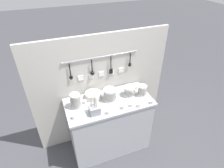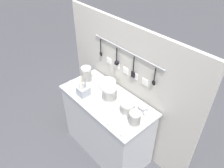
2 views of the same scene
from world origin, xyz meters
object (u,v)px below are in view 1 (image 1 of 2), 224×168
object	(u,v)px
cup_edge_far	(73,100)
cup_edge_near	(131,105)
bowl_stack_short_front	(142,91)
bowl_stack_wide_centre	(75,101)
cup_centre	(108,112)
plate_stack	(93,95)
bowl_stack_tall_left	(130,91)
cup_beside_plates	(139,105)
cup_front_right	(123,107)
bowl_stack_back_corner	(110,95)
cup_back_left	(74,117)
cup_back_right	(85,102)
cup_by_caddy	(152,102)
steel_mixing_bowl	(130,86)
cutlery_caddy	(95,110)
cup_mid_row	(136,87)

from	to	relation	value
cup_edge_far	cup_edge_near	world-z (taller)	same
bowl_stack_short_front	cup_edge_near	size ratio (longest dim) A/B	3.37
bowl_stack_wide_centre	cup_centre	xyz separation A→B (m)	(0.32, -0.25, -0.08)
plate_stack	cup_edge_far	size ratio (longest dim) A/B	4.58
bowl_stack_tall_left	cup_beside_plates	distance (m)	0.25
cup_front_right	cup_edge_near	xyz separation A→B (m)	(0.11, 0.00, 0.00)
cup_centre	cup_beside_plates	world-z (taller)	same
plate_stack	bowl_stack_short_front	bearing A→B (deg)	-16.51
bowl_stack_back_corner	cup_front_right	distance (m)	0.24
bowl_stack_tall_left	cup_front_right	bearing A→B (deg)	-131.76
cup_back_left	cup_back_right	xyz separation A→B (m)	(0.19, 0.22, 0.00)
bowl_stack_tall_left	cup_by_caddy	xyz separation A→B (m)	(0.19, -0.25, -0.05)
steel_mixing_bowl	cutlery_caddy	size ratio (longest dim) A/B	0.38
bowl_stack_short_front	cup_centre	size ratio (longest dim) A/B	3.37
plate_stack	cup_centre	size ratio (longest dim) A/B	4.58
bowl_stack_back_corner	cup_edge_near	size ratio (longest dim) A/B	3.68
cup_beside_plates	cup_mid_row	bearing A→B (deg)	67.76
cup_edge_far	cup_back_right	bearing A→B (deg)	-33.67
cup_back_right	cup_beside_plates	size ratio (longest dim) A/B	1.00
steel_mixing_bowl	bowl_stack_wide_centre	bearing A→B (deg)	-170.00
bowl_stack_tall_left	plate_stack	size ratio (longest dim) A/B	0.68
cup_by_caddy	cup_back_right	xyz separation A→B (m)	(-0.79, 0.30, 0.00)
cutlery_caddy	cup_centre	world-z (taller)	cutlery_caddy
bowl_stack_wide_centre	bowl_stack_back_corner	distance (m)	0.44
steel_mixing_bowl	cup_back_right	distance (m)	0.69
cup_edge_far	bowl_stack_back_corner	bearing A→B (deg)	-16.50
plate_stack	cup_mid_row	size ratio (longest dim) A/B	4.58
cup_by_caddy	cup_beside_plates	world-z (taller)	same
cup_back_left	cup_back_right	distance (m)	0.29
cutlery_caddy	cup_back_right	xyz separation A→B (m)	(-0.06, 0.21, -0.03)
cup_back_left	cup_beside_plates	size ratio (longest dim) A/B	1.00
steel_mixing_bowl	cup_edge_far	xyz separation A→B (m)	(-0.81, -0.02, 0.00)
bowl_stack_tall_left	steel_mixing_bowl	xyz separation A→B (m)	(0.08, 0.16, -0.05)
plate_stack	cup_back_right	xyz separation A→B (m)	(-0.13, -0.08, -0.02)
bowl_stack_short_front	cup_edge_near	xyz separation A→B (m)	(-0.23, -0.15, -0.05)
plate_stack	bowl_stack_tall_left	bearing A→B (deg)	-15.08
plate_stack	cup_mid_row	distance (m)	0.62
bowl_stack_tall_left	cup_beside_plates	xyz separation A→B (m)	(0.01, -0.25, -0.05)
bowl_stack_short_front	cup_back_right	bearing A→B (deg)	171.86
steel_mixing_bowl	cup_back_left	xyz separation A→B (m)	(-0.87, -0.33, 0.00)
steel_mixing_bowl	cup_back_right	xyz separation A→B (m)	(-0.68, -0.11, 0.00)
steel_mixing_bowl	cup_centre	world-z (taller)	cup_centre
bowl_stack_short_front	steel_mixing_bowl	size ratio (longest dim) A/B	1.54
cup_back_right	cup_beside_plates	world-z (taller)	same
cup_edge_near	cup_front_right	bearing A→B (deg)	-179.79
plate_stack	cup_back_left	xyz separation A→B (m)	(-0.32, -0.29, -0.02)
cup_by_caddy	cup_back_right	world-z (taller)	same
bowl_stack_tall_left	cup_back_right	size ratio (longest dim) A/B	3.09
bowl_stack_tall_left	cup_centre	bearing A→B (deg)	-149.64
cup_centre	cup_back_right	xyz separation A→B (m)	(-0.20, 0.28, 0.00)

